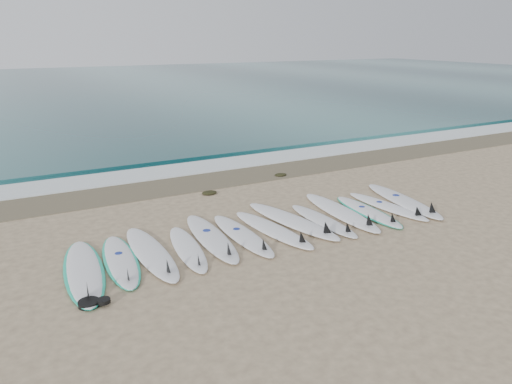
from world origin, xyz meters
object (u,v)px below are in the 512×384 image
surfboard_6 (274,230)px  surfboard_0 (84,272)px  leash_coil (92,303)px  surfboard_12 (405,201)px

surfboard_6 → surfboard_0: bearing=174.5°
surfboard_0 → leash_coil: 1.13m
surfboard_12 → surfboard_0: bearing=-169.7°
surfboard_6 → surfboard_12: (3.72, 0.10, 0.01)m
surfboard_6 → leash_coil: (-3.89, -1.21, -0.01)m
surfboard_6 → leash_coil: surfboard_6 is taller
surfboard_0 → surfboard_12: 7.53m
surfboard_12 → leash_coil: (-7.61, -1.31, -0.02)m
surfboard_12 → leash_coil: 7.72m
surfboard_6 → surfboard_12: surfboard_12 is taller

